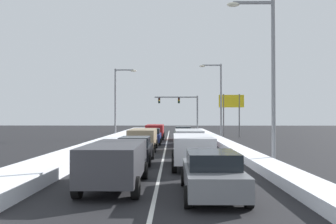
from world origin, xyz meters
TOP-DOWN VIEW (x-y plane):
  - ground_plane at (0.00, 20.61)m, footprint 133.98×133.98m
  - lane_stripe_between_right_lane_and_center_lane at (-0.00, 25.77)m, footprint 0.14×56.68m
  - snow_bank_right_shoulder at (5.30, 25.77)m, footprint 1.37×56.68m
  - snow_bank_left_shoulder at (-5.30, 25.77)m, footprint 2.15×56.68m
  - sedan_gray_right_lane_nearest at (1.93, 5.98)m, footprint 2.00×4.50m
  - suv_white_right_lane_second at (1.63, 12.17)m, footprint 2.16×4.90m
  - suv_silver_right_lane_third at (1.79, 19.44)m, footprint 2.16×4.90m
  - sedan_maroon_right_lane_fourth at (1.74, 25.26)m, footprint 2.00×4.50m
  - sedan_green_right_lane_fifth at (1.75, 31.21)m, footprint 2.00×4.50m
  - suv_charcoal_center_lane_nearest at (-1.57, 7.20)m, footprint 2.16×4.90m
  - sedan_black_center_lane_second at (-1.55, 13.70)m, footprint 2.00×4.50m
  - suv_tan_center_lane_third at (-1.72, 20.61)m, footprint 2.16×4.90m
  - sedan_navy_center_lane_fourth at (-1.47, 26.61)m, footprint 2.00×4.50m
  - suv_red_center_lane_fifth at (-1.47, 33.45)m, footprint 2.16×4.90m
  - traffic_light_gantry at (2.57, 51.52)m, footprint 7.54×0.47m
  - street_lamp_right_near at (5.80, 12.88)m, footprint 2.66×0.36m
  - street_lamp_right_mid at (5.97, 33.50)m, footprint 2.66×0.36m
  - street_lamp_left_mid at (-5.94, 34.31)m, footprint 2.66×0.36m
  - roadside_sign_right at (8.11, 36.81)m, footprint 3.20×0.16m

SIDE VIEW (x-z plane):
  - ground_plane at x=0.00m, z-range 0.00..0.00m
  - lane_stripe_between_right_lane_and_center_lane at x=0.00m, z-range 0.00..0.01m
  - snow_bank_right_shoulder at x=5.30m, z-range 0.00..0.45m
  - snow_bank_left_shoulder at x=-5.30m, z-range 0.00..0.61m
  - sedan_gray_right_lane_nearest at x=1.93m, z-range 0.01..1.52m
  - sedan_maroon_right_lane_fourth at x=1.74m, z-range 0.01..1.52m
  - sedan_green_right_lane_fifth at x=1.75m, z-range 0.01..1.52m
  - sedan_black_center_lane_second at x=-1.55m, z-range 0.01..1.52m
  - sedan_navy_center_lane_fourth at x=-1.47m, z-range 0.01..1.52m
  - suv_white_right_lane_second at x=1.63m, z-range 0.18..1.85m
  - suv_silver_right_lane_third at x=1.79m, z-range 0.18..1.85m
  - suv_charcoal_center_lane_nearest at x=-1.57m, z-range 0.18..1.85m
  - suv_tan_center_lane_third at x=-1.72m, z-range 0.18..1.85m
  - suv_red_center_lane_fifth at x=-1.47m, z-range 0.18..1.85m
  - roadside_sign_right at x=8.11m, z-range 1.27..6.77m
  - traffic_light_gantry at x=2.57m, z-range 1.40..7.60m
  - street_lamp_left_mid at x=-5.94m, z-range 0.81..9.21m
  - street_lamp_right_mid at x=5.97m, z-range 0.82..9.66m
  - street_lamp_right_near at x=5.80m, z-range 0.83..9.93m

